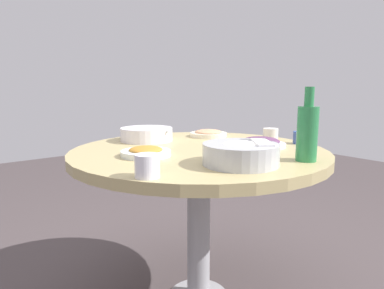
% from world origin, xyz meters
% --- Properties ---
extents(round_dining_table, '(1.14, 1.14, 0.76)m').
position_xyz_m(round_dining_table, '(0.00, 0.00, 0.66)').
color(round_dining_table, '#99999E').
rests_on(round_dining_table, ground).
extents(rice_bowl, '(0.27, 0.27, 0.08)m').
position_xyz_m(rice_bowl, '(0.08, 0.34, 0.80)').
color(rice_bowl, '#B2B5BA').
rests_on(rice_bowl, round_dining_table).
extents(soup_bowl, '(0.27, 0.29, 0.07)m').
position_xyz_m(soup_bowl, '(0.07, -0.35, 0.79)').
color(soup_bowl, white).
rests_on(soup_bowl, round_dining_table).
extents(dish_tofu_braise, '(0.20, 0.20, 0.04)m').
position_xyz_m(dish_tofu_braise, '(0.27, -0.01, 0.77)').
color(dish_tofu_braise, white).
rests_on(dish_tofu_braise, round_dining_table).
extents(dish_shrimp, '(0.21, 0.21, 0.04)m').
position_xyz_m(dish_shrimp, '(-0.29, -0.26, 0.78)').
color(dish_shrimp, silver).
rests_on(dish_shrimp, round_dining_table).
extents(dish_eggplant, '(0.23, 0.23, 0.04)m').
position_xyz_m(dish_eggplant, '(-0.27, 0.14, 0.78)').
color(dish_eggplant, silver).
rests_on(dish_eggplant, round_dining_table).
extents(green_bottle, '(0.08, 0.08, 0.28)m').
position_xyz_m(green_bottle, '(-0.15, 0.45, 0.87)').
color(green_bottle, '#297B43').
rests_on(green_bottle, round_dining_table).
extents(tea_cup_near, '(0.08, 0.08, 0.06)m').
position_xyz_m(tea_cup_near, '(-0.49, 0.01, 0.79)').
color(tea_cup_near, silver).
rests_on(tea_cup_near, round_dining_table).
extents(tea_cup_far, '(0.08, 0.08, 0.07)m').
position_xyz_m(tea_cup_far, '(0.44, 0.28, 0.79)').
color(tea_cup_far, white).
rests_on(tea_cup_far, round_dining_table).
extents(tea_cup_side, '(0.06, 0.06, 0.06)m').
position_xyz_m(tea_cup_side, '(-0.47, 0.20, 0.79)').
color(tea_cup_side, '#334D8D').
rests_on(tea_cup_side, round_dining_table).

